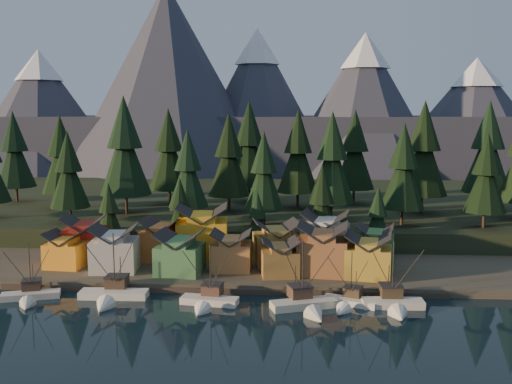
# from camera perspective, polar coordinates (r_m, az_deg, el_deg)

# --- Properties ---
(ground) EXTENTS (500.00, 500.00, 0.00)m
(ground) POSITION_cam_1_polar(r_m,az_deg,el_deg) (89.06, -4.85, -13.08)
(ground) COLOR black
(ground) RESTS_ON ground
(shore_strip) EXTENTS (400.00, 50.00, 1.50)m
(shore_strip) POSITION_cam_1_polar(r_m,az_deg,el_deg) (126.72, -2.14, -6.29)
(shore_strip) COLOR #3E382D
(shore_strip) RESTS_ON ground
(hillside) EXTENTS (420.00, 100.00, 6.00)m
(hillside) POSITION_cam_1_polar(r_m,az_deg,el_deg) (175.03, -0.47, -1.55)
(hillside) COLOR black
(hillside) RESTS_ON ground
(dock) EXTENTS (80.00, 4.00, 1.00)m
(dock) POSITION_cam_1_polar(r_m,az_deg,el_deg) (104.32, -3.48, -9.59)
(dock) COLOR #40372D
(dock) RESTS_ON ground
(mountain_ridge) EXTENTS (560.00, 190.00, 90.00)m
(mountain_ridge) POSITION_cam_1_polar(r_m,az_deg,el_deg) (296.28, 0.49, 6.83)
(mountain_ridge) COLOR #3E4150
(mountain_ridge) RESTS_ON ground
(boat_0) EXTENTS (10.37, 10.77, 10.68)m
(boat_0) POSITION_cam_1_polar(r_m,az_deg,el_deg) (106.15, -21.71, -9.03)
(boat_0) COLOR beige
(boat_0) RESTS_ON ground
(boat_1) EXTENTS (12.10, 13.13, 12.60)m
(boat_1) POSITION_cam_1_polar(r_m,az_deg,el_deg) (101.82, -14.27, -9.23)
(boat_1) COLOR silver
(boat_1) RESTS_ON ground
(boat_3) EXTENTS (10.21, 10.86, 11.29)m
(boat_3) POSITION_cam_1_polar(r_m,az_deg,el_deg) (96.34, -4.87, -10.10)
(boat_3) COLOR silver
(boat_3) RESTS_ON ground
(boat_4) EXTENTS (11.65, 12.11, 12.36)m
(boat_4) POSITION_cam_1_polar(r_m,az_deg,el_deg) (94.34, 5.08, -10.39)
(boat_4) COLOR beige
(boat_4) RESTS_ON ground
(boat_5) EXTENTS (9.59, 9.93, 9.98)m
(boat_5) POSITION_cam_1_polar(r_m,az_deg,el_deg) (97.11, 9.22, -10.21)
(boat_5) COLOR white
(boat_5) RESTS_ON ground
(boat_6) EXTENTS (10.40, 11.29, 12.27)m
(boat_6) POSITION_cam_1_polar(r_m,az_deg,el_deg) (97.08, 13.68, -10.01)
(boat_6) COLOR silver
(boat_6) RESTS_ON ground
(house_front_0) EXTENTS (7.67, 7.31, 7.13)m
(house_front_0) POSITION_cam_1_polar(r_m,az_deg,el_deg) (119.35, -18.50, -5.38)
(house_front_0) COLOR orange
(house_front_0) RESTS_ON shore_strip
(house_front_1) EXTENTS (9.30, 9.00, 8.82)m
(house_front_1) POSITION_cam_1_polar(r_m,az_deg,el_deg) (113.91, -13.96, -5.37)
(house_front_1) COLOR beige
(house_front_1) RESTS_ON shore_strip
(house_front_2) EXTENTS (9.02, 9.08, 8.10)m
(house_front_2) POSITION_cam_1_polar(r_m,az_deg,el_deg) (109.81, -7.64, -5.91)
(house_front_2) COLOR #407744
(house_front_2) RESTS_ON shore_strip
(house_front_3) EXTENTS (7.63, 7.27, 7.71)m
(house_front_3) POSITION_cam_1_polar(r_m,az_deg,el_deg) (111.26, -2.48, -5.77)
(house_front_3) COLOR #AA723C
(house_front_3) RESTS_ON shore_strip
(house_front_4) EXTENTS (7.73, 8.19, 6.95)m
(house_front_4) POSITION_cam_1_polar(r_m,az_deg,el_deg) (107.85, 2.38, -6.43)
(house_front_4) COLOR olive
(house_front_4) RESTS_ON shore_strip
(house_front_5) EXTENTS (10.10, 9.36, 9.70)m
(house_front_5) POSITION_cam_1_polar(r_m,az_deg,el_deg) (109.11, 6.69, -5.53)
(house_front_5) COLOR #905B33
(house_front_5) RESTS_ON shore_strip
(house_front_6) EXTENTS (9.51, 9.15, 8.22)m
(house_front_6) POSITION_cam_1_polar(r_m,az_deg,el_deg) (108.52, 11.19, -6.12)
(house_front_6) COLOR #B48F2E
(house_front_6) RESTS_ON shore_strip
(house_back_0) EXTENTS (9.38, 9.09, 9.15)m
(house_back_0) POSITION_cam_1_polar(r_m,az_deg,el_deg) (123.99, -16.74, -4.31)
(house_back_0) COLOR maroon
(house_back_0) RESTS_ON shore_strip
(house_back_1) EXTENTS (8.48, 8.57, 8.68)m
(house_back_1) POSITION_cam_1_polar(r_m,az_deg,el_deg) (120.16, -9.42, -4.59)
(house_back_1) COLOR #C56D32
(house_back_1) RESTS_ON shore_strip
(house_back_2) EXTENTS (11.33, 10.56, 11.11)m
(house_back_2) POSITION_cam_1_polar(r_m,az_deg,el_deg) (121.24, -5.39, -3.78)
(house_back_2) COLOR gold
(house_back_2) RESTS_ON shore_strip
(house_back_3) EXTENTS (10.11, 9.38, 8.83)m
(house_back_3) POSITION_cam_1_polar(r_m,az_deg,el_deg) (115.49, 2.03, -4.95)
(house_back_3) COLOR olive
(house_back_3) RESTS_ON shore_strip
(house_back_4) EXTENTS (10.83, 10.52, 10.21)m
(house_back_4) POSITION_cam_1_polar(r_m,az_deg,el_deg) (119.18, 6.95, -4.24)
(house_back_4) COLOR beige
(house_back_4) RESTS_ON shore_strip
(house_back_5) EXTENTS (8.59, 8.66, 8.16)m
(house_back_5) POSITION_cam_1_polar(r_m,az_deg,el_deg) (117.32, 11.79, -5.09)
(house_back_5) COLOR #467C43
(house_back_5) RESTS_ON shore_strip
(tree_hill_1) EXTENTS (10.92, 10.92, 25.44)m
(tree_hill_1) POSITION_cam_1_polar(r_m,az_deg,el_deg) (163.18, -18.90, 3.31)
(tree_hill_1) COLOR #332319
(tree_hill_1) RESTS_ON hillside
(tree_hill_2) EXTENTS (9.33, 9.33, 21.73)m
(tree_hill_2) POSITION_cam_1_polar(r_m,az_deg,el_deg) (141.14, -18.21, 1.84)
(tree_hill_2) COLOR #332319
(tree_hill_2) RESTS_ON hillside
(tree_hill_3) EXTENTS (13.00, 13.00, 30.29)m
(tree_hill_3) POSITION_cam_1_polar(r_m,az_deg,el_deg) (148.74, -12.98, 4.15)
(tree_hill_3) COLOR #332319
(tree_hill_3) RESTS_ON hillside
(tree_hill_4) EXTENTS (11.69, 11.69, 27.23)m
(tree_hill_4) POSITION_cam_1_polar(r_m,az_deg,el_deg) (161.33, -8.71, 3.94)
(tree_hill_4) COLOR #332319
(tree_hill_4) RESTS_ON hillside
(tree_hill_5) EXTENTS (9.54, 9.54, 22.22)m
(tree_hill_5) POSITION_cam_1_polar(r_m,az_deg,el_deg) (135.16, -6.81, 2.05)
(tree_hill_5) COLOR #332319
(tree_hill_5) RESTS_ON hillside
(tree_hill_6) EXTENTS (11.16, 11.16, 25.99)m
(tree_hill_6) POSITION_cam_1_polar(r_m,az_deg,el_deg) (148.57, -2.73, 3.43)
(tree_hill_6) COLOR #332319
(tree_hill_6) RESTS_ON hillside
(tree_hill_7) EXTENTS (9.38, 9.38, 21.85)m
(tree_hill_7) POSITION_cam_1_polar(r_m,az_deg,el_deg) (131.08, 0.79, 1.83)
(tree_hill_7) COLOR #332319
(tree_hill_7) RESTS_ON hillside
(tree_hill_8) EXTENTS (11.60, 11.60, 27.02)m
(tree_hill_8) POSITION_cam_1_polar(r_m,az_deg,el_deg) (154.56, 4.23, 3.80)
(tree_hill_8) COLOR #332319
(tree_hill_8) RESTS_ON hillside
(tree_hill_9) EXTENTS (11.32, 11.32, 26.37)m
(tree_hill_9) POSITION_cam_1_polar(r_m,az_deg,el_deg) (137.94, 7.61, 3.10)
(tree_hill_9) COLOR #332319
(tree_hill_9) RESTS_ON hillside
(tree_hill_10) EXTENTS (11.56, 11.56, 26.92)m
(tree_hill_10) POSITION_cam_1_polar(r_m,az_deg,el_deg) (163.45, 9.84, 3.91)
(tree_hill_10) COLOR #332319
(tree_hill_10) RESTS_ON hillside
(tree_hill_11) EXTENTS (10.16, 10.16, 23.66)m
(tree_hill_11) POSITION_cam_1_polar(r_m,az_deg,el_deg) (135.17, 14.52, 2.19)
(tree_hill_11) COLOR #332319
(tree_hill_11) RESTS_ON hillside
(tree_hill_12) EXTENTS (12.48, 12.48, 29.08)m
(tree_hill_12) POSITION_cam_1_polar(r_m,az_deg,el_deg) (152.17, 16.41, 3.86)
(tree_hill_12) COLOR #332319
(tree_hill_12) RESTS_ON hillside
(tree_hill_13) EXTENTS (9.30, 9.30, 21.68)m
(tree_hill_13) POSITION_cam_1_polar(r_m,az_deg,el_deg) (137.87, 22.03, 1.51)
(tree_hill_13) COLOR #332319
(tree_hill_13) RESTS_ON hillside
(tree_hill_14) EXTENTS (12.54, 12.54, 29.21)m
(tree_hill_14) POSITION_cam_1_polar(r_m,az_deg,el_deg) (162.75, 22.16, 3.87)
(tree_hill_14) COLOR #332319
(tree_hill_14) RESTS_ON hillside
(tree_hill_15) EXTENTS (12.67, 12.67, 29.51)m
(tree_hill_15) POSITION_cam_1_polar(r_m,az_deg,el_deg) (164.94, -0.68, 4.55)
(tree_hill_15) COLOR #332319
(tree_hill_15) RESTS_ON hillside
(tree_hill_16) EXTENTS (11.37, 11.37, 26.50)m
(tree_hill_16) POSITION_cam_1_polar(r_m,az_deg,el_deg) (179.73, -22.99, 3.68)
(tree_hill_16) COLOR #332319
(tree_hill_16) RESTS_ON hillside
(tree_shore_0) EXTENTS (6.53, 6.53, 15.20)m
(tree_shore_0) POSITION_cam_1_polar(r_m,az_deg,el_deg) (130.66, -14.48, -2.05)
(tree_shore_0) COLOR #332319
(tree_shore_0) RESTS_ON shore_strip
(tree_shore_1) EXTENTS (7.03, 7.03, 16.37)m
(tree_shore_1) POSITION_cam_1_polar(r_m,az_deg,el_deg) (126.48, -7.58, -1.90)
(tree_shore_1) COLOR #332319
(tree_shore_1) RESTS_ON shore_strip
(tree_shore_2) EXTENTS (5.84, 5.84, 13.60)m
(tree_shore_2) POSITION_cam_1_polar(r_m,az_deg,el_deg) (124.54, 0.13, -2.69)
(tree_shore_2) COLOR #332319
(tree_shore_2) RESTS_ON shore_strip
(tree_shore_3) EXTENTS (8.36, 8.36, 19.47)m
(tree_shore_3) POSITION_cam_1_polar(r_m,az_deg,el_deg) (123.90, 6.61, -1.29)
(tree_shore_3) COLOR #332319
(tree_shore_3) RESTS_ON shore_strip
(tree_shore_4) EXTENTS (6.36, 6.36, 14.82)m
(tree_shore_4) POSITION_cam_1_polar(r_m,az_deg,el_deg) (125.51, 12.07, -2.47)
(tree_shore_4) COLOR #332319
(tree_shore_4) RESTS_ON shore_strip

